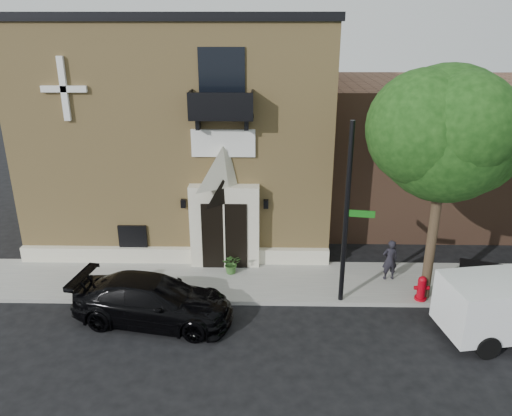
{
  "coord_description": "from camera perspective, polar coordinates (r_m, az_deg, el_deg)",
  "views": [
    {
      "loc": [
        0.53,
        -14.57,
        9.11
      ],
      "look_at": [
        0.2,
        2.0,
        2.78
      ],
      "focal_mm": 35.0,
      "sensor_mm": 36.0,
      "label": 1
    }
  ],
  "objects": [
    {
      "name": "street_tree_left",
      "position": [
        16.22,
        21.14,
        7.99
      ],
      "size": [
        4.97,
        4.38,
        7.77
      ],
      "color": "#38281C",
      "rests_on": "sidewalk"
    },
    {
      "name": "dumpster",
      "position": [
        18.66,
        24.76,
        -7.84
      ],
      "size": [
        2.01,
        1.56,
        1.16
      ],
      "rotation": [
        0.0,
        0.0,
        -0.35
      ],
      "color": "#0F391C",
      "rests_on": "sidewalk"
    },
    {
      "name": "ground",
      "position": [
        17.19,
        -0.8,
        -11.08
      ],
      "size": [
        120.0,
        120.0,
        0.0
      ],
      "primitive_type": "plane",
      "color": "black",
      "rests_on": "ground"
    },
    {
      "name": "pedestrian_near",
      "position": [
        18.77,
        15.05,
        -5.74
      ],
      "size": [
        0.6,
        0.44,
        1.54
      ],
      "primitive_type": "imported",
      "rotation": [
        0.0,
        0.0,
        3.27
      ],
      "color": "black",
      "rests_on": "sidewalk"
    },
    {
      "name": "black_sedan",
      "position": [
        16.39,
        -11.66,
        -10.29
      ],
      "size": [
        5.36,
        2.87,
        1.48
      ],
      "primitive_type": "imported",
      "rotation": [
        0.0,
        0.0,
        1.41
      ],
      "color": "black",
      "rests_on": "ground"
    },
    {
      "name": "planter",
      "position": [
        18.72,
        -2.8,
        -6.37
      ],
      "size": [
        0.76,
        0.68,
        0.76
      ],
      "primitive_type": "imported",
      "rotation": [
        0.0,
        0.0,
        0.13
      ],
      "color": "#39672B",
      "rests_on": "sidewalk"
    },
    {
      "name": "street_sign",
      "position": [
        16.14,
        10.34,
        -0.8
      ],
      "size": [
        0.97,
        1.04,
        6.12
      ],
      "rotation": [
        0.0,
        0.0,
        -0.15
      ],
      "color": "black",
      "rests_on": "sidewalk"
    },
    {
      "name": "neighbour_building",
      "position": [
        26.87,
        26.55,
        6.0
      ],
      "size": [
        18.0,
        8.0,
        6.4
      ],
      "primitive_type": "cube",
      "color": "brown",
      "rests_on": "ground"
    },
    {
      "name": "fire_hydrant",
      "position": [
        17.92,
        18.4,
        -8.69
      ],
      "size": [
        0.5,
        0.4,
        0.87
      ],
      "color": "#A20310",
      "rests_on": "sidewalk"
    },
    {
      "name": "church",
      "position": [
        23.23,
        -7.68,
        9.62
      ],
      "size": [
        12.2,
        11.01,
        9.3
      ],
      "color": "tan",
      "rests_on": "ground"
    },
    {
      "name": "sidewalk",
      "position": [
        18.44,
        2.5,
        -8.44
      ],
      "size": [
        42.0,
        3.0,
        0.15
      ],
      "primitive_type": "cube",
      "color": "gray",
      "rests_on": "ground"
    }
  ]
}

